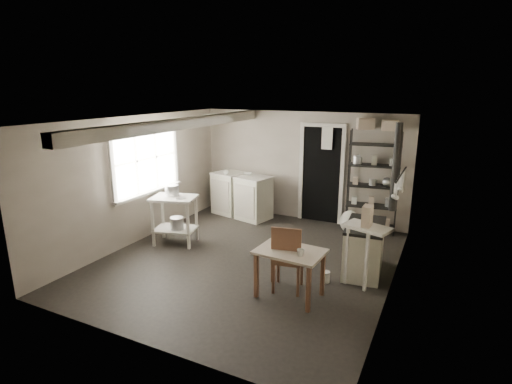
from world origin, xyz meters
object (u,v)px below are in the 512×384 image
at_px(prep_table, 175,222).
at_px(shelf_rack, 373,185).
at_px(base_cabinets, 241,196).
at_px(chair, 288,257).
at_px(stockpot, 172,192).
at_px(work_table, 290,270).
at_px(flour_sack, 350,221).
at_px(stove, 364,245).

bearing_deg(prep_table, shelf_rack, 35.75).
bearing_deg(shelf_rack, base_cabinets, 175.82).
xyz_separation_m(prep_table, chair, (2.49, -0.71, 0.08)).
distance_m(base_cabinets, chair, 3.45).
bearing_deg(stockpot, work_table, -19.68).
relative_size(prep_table, chair, 0.90).
distance_m(stockpot, work_table, 2.89).
xyz_separation_m(base_cabinets, flour_sack, (2.43, -0.05, -0.22)).
distance_m(shelf_rack, flour_sack, 0.83).
relative_size(prep_table, stockpot, 3.29).
bearing_deg(base_cabinets, prep_table, -85.78).
distance_m(shelf_rack, work_table, 3.18).
relative_size(stove, chair, 1.01).
height_order(stove, chair, chair).
bearing_deg(prep_table, chair, -15.93).
distance_m(stockpot, shelf_rack, 3.82).
distance_m(prep_table, stove, 3.34).
height_order(shelf_rack, work_table, shelf_rack).
bearing_deg(stove, base_cabinets, 145.50).
distance_m(shelf_rack, stove, 1.98).
distance_m(work_table, flour_sack, 2.81).
bearing_deg(stockpot, prep_table, -38.91).
bearing_deg(prep_table, stove, 5.38).
bearing_deg(shelf_rack, chair, -110.49).
relative_size(work_table, chair, 0.90).
relative_size(prep_table, shelf_rack, 0.44).
height_order(prep_table, stockpot, stockpot).
bearing_deg(stockpot, base_cabinets, 78.05).
height_order(stockpot, base_cabinets, stockpot).
distance_m(prep_table, base_cabinets, 2.00).
xyz_separation_m(shelf_rack, stove, (0.26, -1.90, -0.51)).
height_order(prep_table, chair, chair).
height_order(base_cabinets, shelf_rack, shelf_rack).
xyz_separation_m(prep_table, work_table, (2.58, -0.88, -0.02)).
relative_size(shelf_rack, stove, 2.03).
xyz_separation_m(stockpot, work_table, (2.67, -0.95, -0.56)).
height_order(prep_table, shelf_rack, shelf_rack).
relative_size(shelf_rack, work_table, 2.27).
relative_size(shelf_rack, chair, 2.04).
xyz_separation_m(stockpot, stove, (3.42, 0.24, -0.50)).
relative_size(base_cabinets, chair, 1.45).
relative_size(chair, flour_sack, 2.14).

